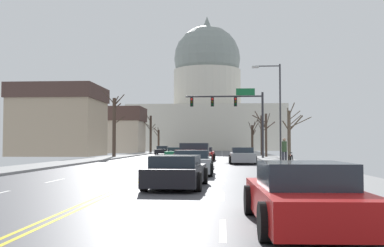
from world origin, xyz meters
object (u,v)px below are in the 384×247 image
object	(u,v)px
pickup_truck_near_02	(194,156)
street_lamp_right	(276,103)
bicycle_parked	(291,159)
sedan_near_01	(242,156)
sedan_near_05	(303,197)
sedan_near_00	(204,154)
sedan_near_04	(177,172)
sedan_oncoming_01	(162,150)
pedestrian_00	(284,150)
signal_gantry	(235,108)
sedan_near_03	(193,163)
sedan_oncoming_00	(176,153)

from	to	relation	value
pickup_truck_near_02	street_lamp_right	bearing A→B (deg)	47.66
street_lamp_right	bicycle_parked	size ratio (longest dim) A/B	4.45
sedan_near_01	sedan_near_05	distance (m)	26.70
sedan_near_01	pickup_truck_near_02	size ratio (longest dim) A/B	0.82
sedan_near_05	bicycle_parked	world-z (taller)	sedan_near_05
bicycle_parked	sedan_near_00	bearing A→B (deg)	122.84
sedan_near_04	bicycle_parked	bearing A→B (deg)	67.72
sedan_oncoming_01	pedestrian_00	xyz separation A→B (m)	(12.84, -34.90, 0.56)
sedan_near_01	street_lamp_right	bearing A→B (deg)	27.37
pickup_truck_near_02	sedan_near_05	xyz separation A→B (m)	(3.37, -21.30, -0.16)
signal_gantry	street_lamp_right	size ratio (longest dim) A/B	1.01
pedestrian_00	bicycle_parked	bearing A→B (deg)	57.87
pickup_truck_near_02	pedestrian_00	xyz separation A→B (m)	(6.01, 0.60, 0.42)
signal_gantry	pickup_truck_near_02	world-z (taller)	signal_gantry
sedan_near_01	pedestrian_00	world-z (taller)	pedestrian_00
sedan_near_04	sedan_near_05	bearing A→B (deg)	-67.05
signal_gantry	sedan_near_01	bearing A→B (deg)	-88.67
signal_gantry	sedan_near_00	xyz separation A→B (m)	(-2.99, -4.63, -4.62)
sedan_near_03	sedan_oncoming_00	bearing A→B (deg)	97.48
sedan_near_03	pedestrian_00	distance (m)	9.74
sedan_near_01	pedestrian_00	distance (m)	5.47
signal_gantry	sedan_near_05	world-z (taller)	signal_gantry
pickup_truck_near_02	pedestrian_00	world-z (taller)	pedestrian_00
sedan_near_05	bicycle_parked	xyz separation A→B (m)	(3.18, 22.77, -0.07)
street_lamp_right	sedan_oncoming_01	distance (m)	31.76
pickup_truck_near_02	sedan_oncoming_00	xyz separation A→B (m)	(-3.43, 21.69, -0.18)
pickup_truck_near_02	bicycle_parked	size ratio (longest dim) A/B	3.09
sedan_near_05	sedan_near_01	bearing A→B (deg)	89.89
signal_gantry	sedan_near_01	distance (m)	11.53
sedan_oncoming_01	street_lamp_right	bearing A→B (deg)	-65.43
sedan_near_01	pedestrian_00	size ratio (longest dim) A/B	2.52
sedan_oncoming_01	bicycle_parked	xyz separation A→B (m)	(13.38, -34.03, -0.08)
signal_gantry	bicycle_parked	world-z (taller)	signal_gantry
street_lamp_right	sedan_near_03	world-z (taller)	street_lamp_right
street_lamp_right	pickup_truck_near_02	distance (m)	10.15
sedan_near_03	sedan_oncoming_00	xyz separation A→B (m)	(-3.81, 29.02, -0.05)
sedan_near_04	sedan_near_05	world-z (taller)	sedan_near_05
sedan_near_05	sedan_oncoming_00	bearing A→B (deg)	98.98
bicycle_parked	sedan_oncoming_01	bearing A→B (deg)	111.47
street_lamp_right	sedan_near_00	distance (m)	8.64
sedan_near_04	sedan_oncoming_00	distance (m)	35.80
sedan_oncoming_01	pickup_truck_near_02	bearing A→B (deg)	-79.11
signal_gantry	sedan_near_01	size ratio (longest dim) A/B	1.76
street_lamp_right	bicycle_parked	world-z (taller)	street_lamp_right
street_lamp_right	sedan_oncoming_00	distance (m)	18.22
signal_gantry	sedan_near_05	size ratio (longest dim) A/B	1.75
street_lamp_right	sedan_oncoming_00	bearing A→B (deg)	123.16
sedan_oncoming_00	sedan_oncoming_01	size ratio (longest dim) A/B	1.10
sedan_near_01	sedan_near_03	size ratio (longest dim) A/B	1.02
sedan_oncoming_01	pedestrian_00	world-z (taller)	pedestrian_00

